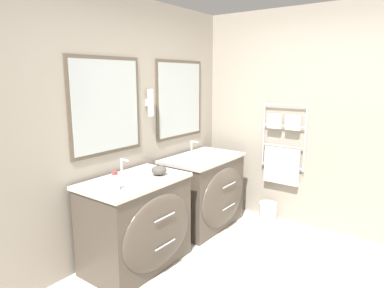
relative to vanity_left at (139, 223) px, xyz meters
name	(u,v)px	position (x,y,z in m)	size (l,w,h in m)	color
wall_back	(119,126)	(0.18, 0.42, 0.87)	(5.02, 0.15, 2.60)	#9E9384
wall_right	(280,119)	(1.90, -0.59, 0.86)	(0.13, 3.67, 2.60)	#9E9384
vanity_left	(139,223)	(0.00, 0.00, 0.00)	(1.00, 0.69, 0.86)	#4C4238
vanity_right	(205,191)	(1.13, 0.00, 0.00)	(1.00, 0.69, 0.86)	#4C4238
faucet_left	(122,168)	(0.00, 0.19, 0.51)	(0.17, 0.11, 0.18)	silver
faucet_right	(192,148)	(1.13, 0.19, 0.51)	(0.17, 0.11, 0.18)	silver
toiletry_bottle	(115,182)	(-0.32, -0.06, 0.50)	(0.07, 0.07, 0.16)	silver
amenity_bowl	(159,170)	(0.25, -0.05, 0.47)	(0.15, 0.15, 0.09)	#4C4742
soap_dish	(199,162)	(0.83, -0.12, 0.45)	(0.10, 0.07, 0.04)	white
waste_bin	(268,212)	(1.65, -0.59, -0.30)	(0.22, 0.22, 0.26)	silver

